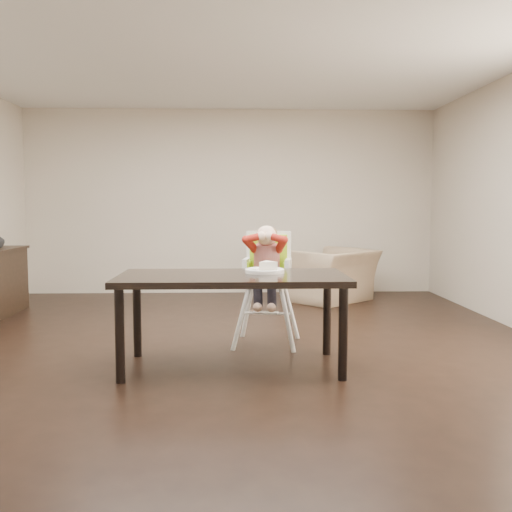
{
  "coord_description": "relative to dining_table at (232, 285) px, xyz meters",
  "views": [
    {
      "loc": [
        0.06,
        -4.96,
        1.3
      ],
      "look_at": [
        0.25,
        0.08,
        0.85
      ],
      "focal_mm": 40.0,
      "sensor_mm": 36.0,
      "label": 1
    }
  ],
  "objects": [
    {
      "name": "ground",
      "position": [
        -0.04,
        0.47,
        -0.67
      ],
      "size": [
        7.0,
        7.0,
        0.0
      ],
      "primitive_type": "plane",
      "color": "black",
      "rests_on": "ground"
    },
    {
      "name": "plate",
      "position": [
        0.27,
        0.13,
        0.11
      ],
      "size": [
        0.42,
        0.42,
        0.09
      ],
      "rotation": [
        0.0,
        0.0,
        -0.4
      ],
      "color": "white",
      "rests_on": "dining_table"
    },
    {
      "name": "room_walls",
      "position": [
        -0.04,
        0.47,
        1.18
      ],
      "size": [
        6.02,
        7.02,
        2.71
      ],
      "color": "#BCAF9C",
      "rests_on": "ground"
    },
    {
      "name": "dining_table",
      "position": [
        0.0,
        0.0,
        0.0
      ],
      "size": [
        1.8,
        0.9,
        0.75
      ],
      "color": "black",
      "rests_on": "ground"
    },
    {
      "name": "armchair",
      "position": [
        1.32,
        3.14,
        -0.2
      ],
      "size": [
        1.27,
        1.24,
        0.94
      ],
      "primitive_type": "imported",
      "rotation": [
        0.0,
        0.0,
        3.88
      ],
      "color": "tan",
      "rests_on": "ground"
    },
    {
      "name": "high_chair",
      "position": [
        0.32,
        0.78,
        0.11
      ],
      "size": [
        0.54,
        0.54,
        1.11
      ],
      "rotation": [
        0.0,
        0.0,
        -0.17
      ],
      "color": "white",
      "rests_on": "ground"
    }
  ]
}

